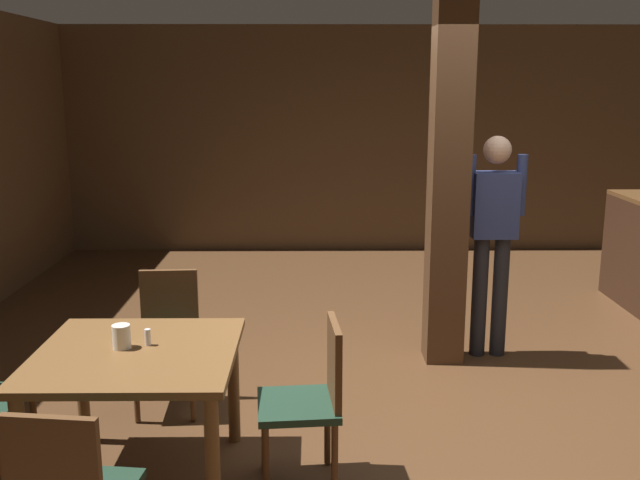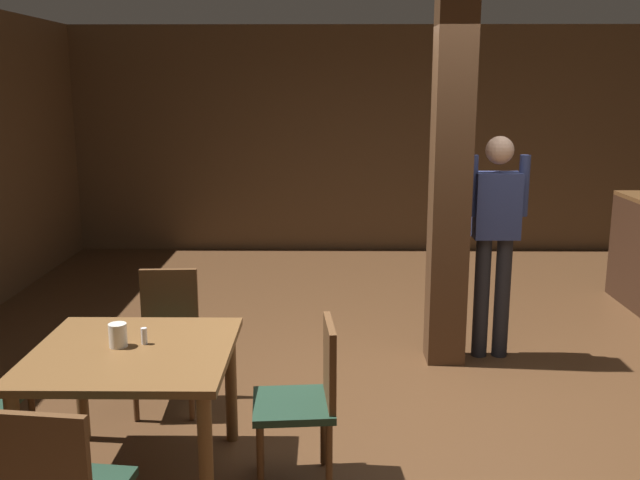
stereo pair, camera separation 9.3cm
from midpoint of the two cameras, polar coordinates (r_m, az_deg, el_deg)
name	(u,v)px [view 1 (the left image)]	position (r m, az deg, el deg)	size (l,w,h in m)	color
ground_plane	(442,397)	(5.06, 9.18, -12.28)	(10.80, 10.80, 0.00)	#4C301C
wall_back	(383,140)	(9.09, 4.73, 7.97)	(8.00, 0.10, 2.80)	brown
pillar	(449,180)	(5.36, 9.76, 4.74)	(0.28, 0.28, 2.80)	#4C301C
dining_table	(137,371)	(3.90, -15.10, -10.07)	(1.03, 1.03, 0.75)	brown
chair_east	(312,395)	(3.81, -1.33, -12.27)	(0.45, 0.45, 0.89)	#1E3828
chair_north	(168,333)	(4.81, -12.61, -7.24)	(0.44, 0.44, 0.89)	#1E3828
napkin_cup	(121,337)	(3.89, -16.27, -7.43)	(0.09, 0.09, 0.13)	silver
salt_shaker	(148,337)	(3.90, -14.29, -7.55)	(0.03, 0.03, 0.09)	silver
standing_person	(493,230)	(5.58, 13.22, 0.76)	(0.47, 0.21, 1.72)	navy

